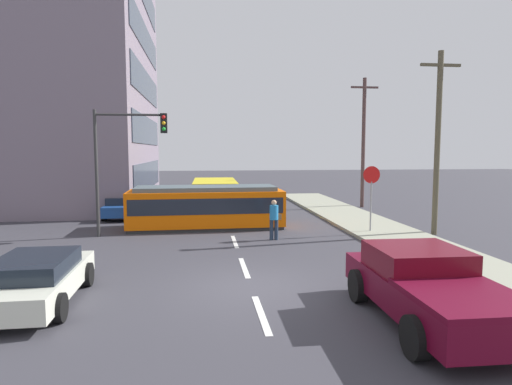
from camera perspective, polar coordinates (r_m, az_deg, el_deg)
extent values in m
plane|color=#3B3A41|center=(21.87, -3.60, -4.27)|extent=(120.00, 120.00, 0.00)
cube|color=#999B85|center=(19.64, 17.49, -5.43)|extent=(3.20, 36.00, 0.14)
cube|color=silver|center=(10.29, 0.69, -15.58)|extent=(0.16, 2.40, 0.01)
cube|color=silver|center=(14.07, -1.56, -9.75)|extent=(0.16, 2.40, 0.01)
cube|color=silver|center=(17.95, -2.80, -6.41)|extent=(0.16, 2.40, 0.01)
cube|color=silver|center=(27.24, -4.31, -2.33)|extent=(0.16, 2.40, 0.01)
cube|color=silver|center=(33.19, -4.82, -0.93)|extent=(0.16, 2.40, 0.01)
cube|color=slate|center=(35.15, -29.20, 14.46)|extent=(17.74, 16.63, 19.20)
cube|color=#2D3847|center=(32.51, -13.85, 2.18)|extent=(0.06, 14.13, 1.92)
cube|color=#2D3847|center=(32.49, -13.98, 7.83)|extent=(0.06, 14.13, 1.92)
cube|color=#2D3847|center=(32.79, -14.11, 13.42)|extent=(0.06, 14.13, 1.92)
cube|color=#2D3847|center=(33.39, -14.25, 18.86)|extent=(0.06, 14.13, 1.92)
cube|color=#F25F05|center=(21.14, -6.52, -1.96)|extent=(7.37, 2.66, 1.66)
cube|color=#2D2D2D|center=(21.27, -6.50, -4.37)|extent=(7.22, 2.53, 0.15)
cube|color=#4B5960|center=(21.04, -6.55, 0.55)|extent=(6.63, 2.27, 0.20)
cube|color=#1E232D|center=(21.11, -6.53, -1.42)|extent=(7.08, 2.69, 0.73)
cube|color=gold|center=(26.26, -5.39, -0.19)|extent=(2.59, 5.68, 1.63)
cube|color=black|center=(23.48, -5.30, -0.26)|extent=(2.25, 0.16, 0.98)
cube|color=black|center=(26.23, -5.40, 0.45)|extent=(2.62, 4.84, 0.65)
cylinder|color=black|center=(24.55, -5.32, -2.15)|extent=(2.56, 0.94, 0.90)
cylinder|color=black|center=(28.13, -5.43, -1.18)|extent=(2.56, 0.94, 0.90)
cylinder|color=#233045|center=(18.23, 2.03, -4.88)|extent=(0.16, 0.16, 0.85)
cylinder|color=#233045|center=(18.26, 2.66, -4.86)|extent=(0.16, 0.16, 0.85)
cylinder|color=#227BB9|center=(18.13, 2.35, -2.61)|extent=(0.36, 0.36, 0.60)
sphere|color=tan|center=(18.08, 2.36, -1.33)|extent=(0.22, 0.22, 0.22)
cube|color=#4C3720|center=(18.24, 3.01, -3.20)|extent=(0.22, 0.17, 0.24)
cube|color=#55071C|center=(10.24, 21.49, -12.11)|extent=(2.08, 5.03, 0.65)
cube|color=#5C0817|center=(10.55, 20.20, -8.16)|extent=(1.93, 1.93, 0.55)
cube|color=#55071C|center=(8.99, 25.73, -12.16)|extent=(2.03, 2.28, 0.12)
cylinder|color=black|center=(11.24, 13.18, -11.75)|extent=(0.29, 0.80, 0.80)
cylinder|color=black|center=(12.04, 22.36, -10.86)|extent=(0.29, 0.80, 0.80)
cylinder|color=black|center=(8.64, 20.10, -17.32)|extent=(0.29, 0.80, 0.80)
cube|color=silver|center=(12.03, -26.65, -10.48)|extent=(1.83, 4.33, 0.55)
cube|color=black|center=(11.77, -26.98, -8.44)|extent=(1.65, 2.39, 0.40)
cylinder|color=black|center=(13.54, -28.43, -9.66)|extent=(0.23, 0.64, 0.64)
cylinder|color=black|center=(13.04, -21.10, -9.92)|extent=(0.23, 0.64, 0.64)
cylinder|color=black|center=(10.65, -24.26, -13.53)|extent=(0.23, 0.64, 0.64)
cube|color=#1C4695|center=(25.52, -16.66, -1.92)|extent=(1.85, 4.29, 0.55)
cube|color=black|center=(25.32, -16.74, -0.90)|extent=(1.69, 2.37, 0.40)
cylinder|color=black|center=(26.95, -18.13, -2.00)|extent=(0.23, 0.64, 0.64)
cylinder|color=black|center=(26.68, -14.31, -1.97)|extent=(0.23, 0.64, 0.64)
cylinder|color=black|center=(24.45, -19.20, -2.77)|extent=(0.23, 0.64, 0.64)
cylinder|color=black|center=(24.16, -15.00, -2.75)|extent=(0.23, 0.64, 0.64)
cube|color=navy|center=(31.35, -13.97, -0.51)|extent=(1.81, 4.46, 0.55)
cube|color=black|center=(31.16, -14.02, 0.33)|extent=(1.65, 2.46, 0.40)
cylinder|color=black|center=(32.79, -15.24, -0.63)|extent=(0.23, 0.64, 0.64)
cylinder|color=black|center=(32.61, -12.18, -0.59)|extent=(0.23, 0.64, 0.64)
cylinder|color=black|center=(30.17, -15.89, -1.16)|extent=(0.23, 0.64, 0.64)
cylinder|color=black|center=(29.97, -12.56, -1.13)|extent=(0.23, 0.64, 0.64)
cylinder|color=gray|center=(20.07, 14.74, -1.74)|extent=(0.07, 0.07, 2.20)
cylinder|color=red|center=(19.95, 14.84, 2.25)|extent=(0.76, 0.04, 0.76)
cylinder|color=#333333|center=(19.84, -20.07, 2.29)|extent=(0.14, 0.14, 5.42)
cylinder|color=#333333|center=(19.60, -16.17, 9.72)|extent=(2.86, 0.10, 0.10)
cube|color=black|center=(19.41, -11.92, 8.82)|extent=(0.28, 0.24, 0.84)
sphere|color=red|center=(19.30, -11.97, 9.59)|extent=(0.16, 0.16, 0.16)
sphere|color=gold|center=(19.28, -11.95, 8.85)|extent=(0.16, 0.16, 0.16)
sphere|color=green|center=(19.27, -11.94, 8.10)|extent=(0.16, 0.16, 0.16)
cylinder|color=brown|center=(20.65, 22.58, 5.81)|extent=(0.24, 0.24, 7.94)
cube|color=brown|center=(20.97, 22.93, 15.06)|extent=(1.80, 0.12, 0.12)
cylinder|color=#4E3737|center=(29.37, 13.82, 6.24)|extent=(0.24, 0.24, 8.34)
cube|color=#4E3737|center=(29.64, 13.98, 13.16)|extent=(1.80, 0.12, 0.12)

